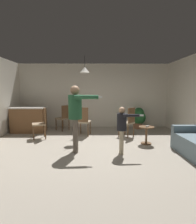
{
  "coord_description": "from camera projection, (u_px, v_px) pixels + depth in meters",
  "views": [
    {
      "loc": [
        0.1,
        -4.48,
        1.54
      ],
      "look_at": [
        0.15,
        0.17,
        1.0
      ],
      "focal_mm": 28.5,
      "sensor_mm": 36.0,
      "label": 1
    }
  ],
  "objects": [
    {
      "name": "wall_back",
      "position": [
        94.0,
        96.0,
        7.65
      ],
      "size": [
        6.4,
        0.1,
        2.7
      ],
      "primitive_type": "cube",
      "color": "silver",
      "rests_on": "ground"
    },
    {
      "name": "dining_chair_centre_back",
      "position": [
        128.0,
        121.0,
        5.99
      ],
      "size": [
        0.59,
        0.59,
        1.0
      ],
      "rotation": [
        0.0,
        0.0,
        0.82
      ],
      "color": "brown",
      "rests_on": "ground"
    },
    {
      "name": "potted_plant_corner",
      "position": [
        139.0,
        117.0,
        7.36
      ],
      "size": [
        0.57,
        0.57,
        0.87
      ],
      "color": "brown",
      "rests_on": "ground"
    },
    {
      "name": "dining_chair_spare",
      "position": [
        64.0,
        117.0,
        7.0
      ],
      "size": [
        0.59,
        0.59,
        1.0
      ],
      "rotation": [
        0.0,
        0.0,
        0.91
      ],
      "color": "brown",
      "rests_on": "ground"
    },
    {
      "name": "kitchen_counter",
      "position": [
        29.0,
        120.0,
        6.71
      ],
      "size": [
        1.26,
        0.66,
        0.95
      ],
      "color": "brown",
      "rests_on": "ground"
    },
    {
      "name": "spare_remote_on_table",
      "position": [
        147.0,
        126.0,
        5.13
      ],
      "size": [
        0.12,
        0.11,
        0.04
      ],
      "primitive_type": "cube",
      "rotation": [
        0.0,
        0.0,
        2.25
      ],
      "color": "white",
      "rests_on": "side_table_by_couch"
    },
    {
      "name": "person_child",
      "position": [
        122.0,
        125.0,
        4.34
      ],
      "size": [
        0.61,
        0.34,
        1.17
      ],
      "rotation": [
        0.0,
        0.0,
        -1.53
      ],
      "color": "tan",
      "rests_on": "ground"
    },
    {
      "name": "person_adult",
      "position": [
        76.0,
        111.0,
        4.45
      ],
      "size": [
        0.84,
        0.49,
        1.68
      ],
      "rotation": [
        0.0,
        0.0,
        -1.52
      ],
      "color": "#60564C",
      "rests_on": "ground"
    },
    {
      "name": "dining_chair_by_counter",
      "position": [
        41.0,
        122.0,
        5.82
      ],
      "size": [
        0.54,
        0.54,
        1.0
      ],
      "rotation": [
        0.0,
        0.0,
        1.94
      ],
      "color": "brown",
      "rests_on": "ground"
    },
    {
      "name": "ground",
      "position": [
        92.0,
        151.0,
        4.63
      ],
      "size": [
        7.68,
        7.68,
        0.0
      ],
      "primitive_type": "plane",
      "color": "#9E9384"
    },
    {
      "name": "side_table_by_couch",
      "position": [
        146.0,
        133.0,
        5.2
      ],
      "size": [
        0.44,
        0.44,
        0.52
      ],
      "color": "brown",
      "rests_on": "ground"
    },
    {
      "name": "dining_chair_near_wall",
      "position": [
        84.0,
        120.0,
        6.17
      ],
      "size": [
        0.49,
        0.49,
        1.0
      ],
      "rotation": [
        0.0,
        0.0,
        6.1
      ],
      "color": "brown",
      "rests_on": "ground"
    },
    {
      "name": "ceiling_light_pendant",
      "position": [
        85.0,
        70.0,
        5.87
      ],
      "size": [
        0.32,
        0.32,
        0.55
      ],
      "color": "silver"
    }
  ]
}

